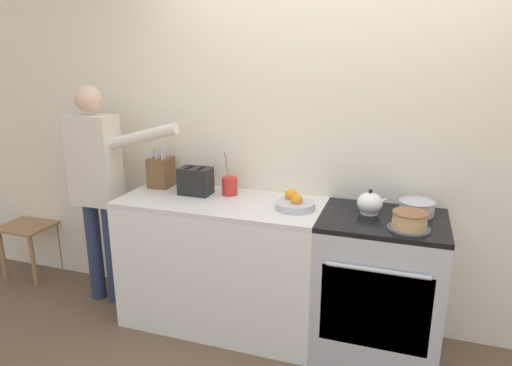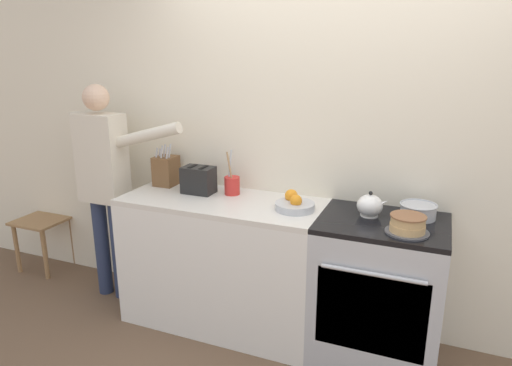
{
  "view_description": "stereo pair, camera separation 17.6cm",
  "coord_description": "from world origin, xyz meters",
  "views": [
    {
      "loc": [
        0.43,
        -2.34,
        1.86
      ],
      "look_at": [
        -0.45,
        0.26,
        1.06
      ],
      "focal_mm": 32.0,
      "sensor_mm": 36.0,
      "label": 1
    },
    {
      "loc": [
        0.59,
        -2.28,
        1.86
      ],
      "look_at": [
        -0.45,
        0.26,
        1.06
      ],
      "focal_mm": 32.0,
      "sensor_mm": 36.0,
      "label": 2
    }
  ],
  "objects": [
    {
      "name": "wall_back",
      "position": [
        0.0,
        0.61,
        1.3
      ],
      "size": [
        8.0,
        0.04,
        2.6
      ],
      "color": "silver",
      "rests_on": "ground_plane"
    },
    {
      "name": "counter_cabinet",
      "position": [
        -0.71,
        0.29,
        0.45
      ],
      "size": [
        1.35,
        0.59,
        0.91
      ],
      "color": "white",
      "rests_on": "ground_plane"
    },
    {
      "name": "stove_range",
      "position": [
        0.34,
        0.29,
        0.46
      ],
      "size": [
        0.74,
        0.62,
        0.91
      ],
      "color": "#B7BABF",
      "rests_on": "ground_plane"
    },
    {
      "name": "layer_cake",
      "position": [
        0.48,
        0.15,
        0.96
      ],
      "size": [
        0.23,
        0.23,
        0.1
      ],
      "color": "#4C4C51",
      "rests_on": "stove_range"
    },
    {
      "name": "tea_kettle",
      "position": [
        0.25,
        0.35,
        0.97
      ],
      "size": [
        0.19,
        0.15,
        0.15
      ],
      "color": "white",
      "rests_on": "stove_range"
    },
    {
      "name": "mixing_bowl",
      "position": [
        0.52,
        0.42,
        0.95
      ],
      "size": [
        0.21,
        0.21,
        0.09
      ],
      "color": "#B7BABF",
      "rests_on": "stove_range"
    },
    {
      "name": "knife_block",
      "position": [
        -1.23,
        0.45,
        1.02
      ],
      "size": [
        0.15,
        0.16,
        0.31
      ],
      "color": "brown",
      "rests_on": "counter_cabinet"
    },
    {
      "name": "utensil_crock",
      "position": [
        -0.69,
        0.43,
        0.98
      ],
      "size": [
        0.11,
        0.11,
        0.31
      ],
      "color": "red",
      "rests_on": "counter_cabinet"
    },
    {
      "name": "fruit_bowl",
      "position": [
        -0.2,
        0.29,
        0.94
      ],
      "size": [
        0.25,
        0.25,
        0.11
      ],
      "color": "#B7BABF",
      "rests_on": "counter_cabinet"
    },
    {
      "name": "toaster",
      "position": [
        -0.92,
        0.37,
        1.0
      ],
      "size": [
        0.23,
        0.15,
        0.19
      ],
      "color": "black",
      "rests_on": "counter_cabinet"
    },
    {
      "name": "person_baker",
      "position": [
        -1.67,
        0.3,
        0.98
      ],
      "size": [
        0.93,
        0.2,
        1.64
      ],
      "rotation": [
        0.0,
        0.0,
        0.05
      ],
      "color": "#283351",
      "rests_on": "ground_plane"
    },
    {
      "name": "dining_chair",
      "position": [
        -2.52,
        0.53,
        0.5
      ],
      "size": [
        0.4,
        0.4,
        0.86
      ],
      "rotation": [
        0.0,
        0.0,
        0.26
      ],
      "color": "#997047",
      "rests_on": "ground_plane"
    }
  ]
}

